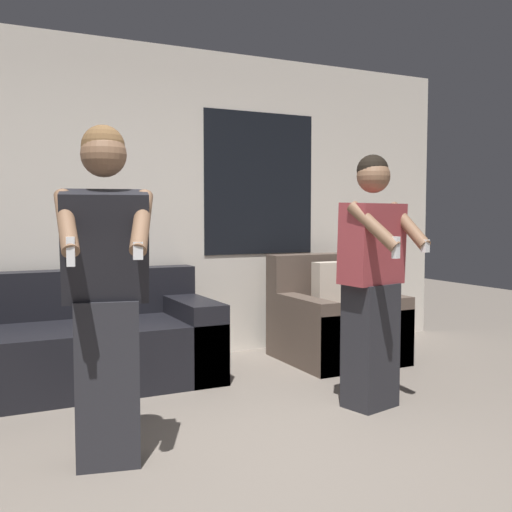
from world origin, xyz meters
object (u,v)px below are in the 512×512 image
at_px(armchair, 334,323).
at_px(person_right, 372,281).
at_px(person_left, 106,294).
at_px(couch, 69,346).

height_order(armchair, person_right, person_right).
height_order(armchair, person_left, person_left).
distance_m(couch, person_left, 1.63).
bearing_deg(armchair, couch, 175.99).
bearing_deg(armchair, person_left, -148.78).
bearing_deg(person_right, couch, 141.31).
bearing_deg(person_right, armchair, 66.91).
relative_size(armchair, person_left, 0.55).
bearing_deg(armchair, person_right, -113.09).
distance_m(armchair, person_left, 2.70).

